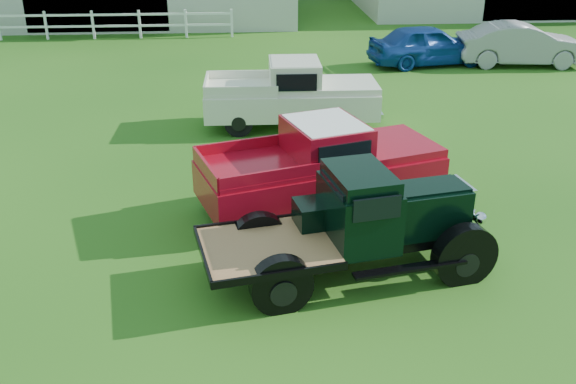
{
  "coord_description": "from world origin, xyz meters",
  "views": [
    {
      "loc": [
        -0.48,
        -8.77,
        5.67
      ],
      "look_at": [
        0.2,
        1.2,
        1.05
      ],
      "focal_mm": 40.0,
      "sensor_mm": 36.0,
      "label": 1
    }
  ],
  "objects_px": {
    "red_pickup": "(321,165)",
    "misc_car_blue": "(428,45)",
    "vintage_flatbed": "(353,224)",
    "misc_car_grey": "(522,45)",
    "white_pickup": "(291,94)"
  },
  "relations": [
    {
      "from": "vintage_flatbed",
      "to": "red_pickup",
      "type": "xyz_separation_m",
      "value": [
        -0.22,
        2.53,
        -0.02
      ]
    },
    {
      "from": "vintage_flatbed",
      "to": "white_pickup",
      "type": "relative_size",
      "value": 0.97
    },
    {
      "from": "red_pickup",
      "to": "misc_car_grey",
      "type": "bearing_deg",
      "value": 34.4
    },
    {
      "from": "vintage_flatbed",
      "to": "misc_car_grey",
      "type": "xyz_separation_m",
      "value": [
        8.45,
        13.83,
        -0.16
      ]
    },
    {
      "from": "vintage_flatbed",
      "to": "red_pickup",
      "type": "bearing_deg",
      "value": 83.4
    },
    {
      "from": "red_pickup",
      "to": "misc_car_blue",
      "type": "bearing_deg",
      "value": 47.39
    },
    {
      "from": "white_pickup",
      "to": "misc_car_grey",
      "type": "relative_size",
      "value": 1.04
    },
    {
      "from": "vintage_flatbed",
      "to": "white_pickup",
      "type": "xyz_separation_m",
      "value": [
        -0.44,
        7.55,
        -0.04
      ]
    },
    {
      "from": "misc_car_blue",
      "to": "misc_car_grey",
      "type": "height_order",
      "value": "misc_car_grey"
    },
    {
      "from": "white_pickup",
      "to": "red_pickup",
      "type": "bearing_deg",
      "value": -86.84
    },
    {
      "from": "vintage_flatbed",
      "to": "misc_car_grey",
      "type": "bearing_deg",
      "value": 47.03
    },
    {
      "from": "vintage_flatbed",
      "to": "white_pickup",
      "type": "distance_m",
      "value": 7.56
    },
    {
      "from": "red_pickup",
      "to": "misc_car_grey",
      "type": "distance_m",
      "value": 14.24
    },
    {
      "from": "misc_car_grey",
      "to": "white_pickup",
      "type": "bearing_deg",
      "value": 130.85
    },
    {
      "from": "red_pickup",
      "to": "white_pickup",
      "type": "bearing_deg",
      "value": 74.44
    }
  ]
}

